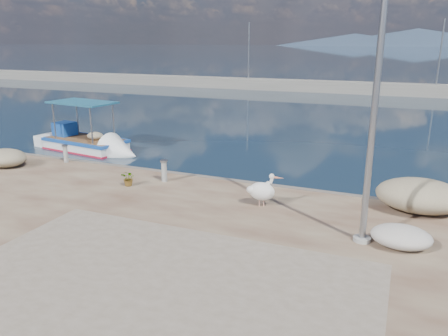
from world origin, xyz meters
TOP-DOWN VIEW (x-y plane):
  - ground at (0.00, 0.00)m, footprint 1400.00×1400.00m
  - quay_patch at (1.00, -3.00)m, footprint 9.00×7.00m
  - breakwater at (-0.00, 40.00)m, footprint 120.00×2.20m
  - mountains at (4.39, 650.00)m, footprint 370.00×280.00m
  - boat_left at (-9.68, 8.36)m, footprint 6.22×2.76m
  - pelican at (1.64, 2.91)m, footprint 1.11×0.69m
  - lamp_post at (4.74, 1.58)m, footprint 0.44×0.96m
  - bollard_near at (-2.38, 3.91)m, footprint 0.26×0.26m
  - bollard_far at (-7.52, 4.60)m, footprint 0.25×0.25m
  - potted_plant at (-3.27, 2.99)m, footprint 0.50×0.43m
  - net_pile_c at (6.08, 4.30)m, footprint 2.52×1.80m
  - net_pile_d at (5.65, 1.57)m, footprint 1.46×1.09m
  - net_pile_b at (-9.33, 3.17)m, footprint 1.83×1.42m

SIDE VIEW (x-z plane):
  - ground at x=0.00m, z-range 0.00..0.00m
  - boat_left at x=-9.68m, z-range -1.22..1.67m
  - quay_patch at x=1.00m, z-range 0.50..0.51m
  - breakwater at x=0.00m, z-range -3.15..4.35m
  - net_pile_d at x=5.65m, z-range 0.50..1.05m
  - potted_plant at x=-3.27m, z-range 0.50..1.05m
  - net_pile_b at x=-9.33m, z-range 0.50..1.21m
  - bollard_far at x=-7.52m, z-range 0.53..1.28m
  - bollard_near at x=-2.38m, z-range 0.53..1.34m
  - net_pile_c at x=6.08m, z-range 0.50..1.49m
  - pelican at x=1.64m, z-range 0.47..1.52m
  - lamp_post at x=4.74m, z-range 0.30..7.30m
  - mountains at x=4.39m, z-range -1.49..20.51m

